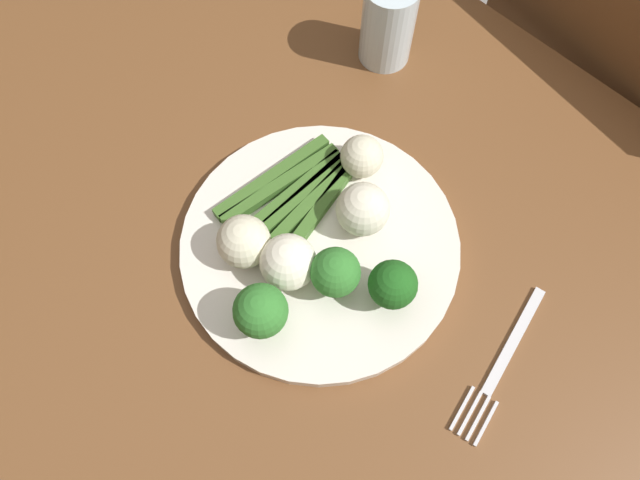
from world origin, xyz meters
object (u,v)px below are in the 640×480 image
object	(u,v)px
chair	(590,135)
broccoli_back_right	(335,273)
broccoli_right	(261,311)
cauliflower_edge	(241,244)
plate	(320,245)
water_glass	(388,23)
cauliflower_near_center	(288,262)
broccoli_left	(393,285)
fork	(502,363)
cauliflower_near_fork	(363,209)
dining_table	(251,284)
cauliflower_mid	(362,156)
asparagus_bundle	(293,197)

from	to	relation	value
chair	broccoli_back_right	world-z (taller)	chair
broccoli_right	cauliflower_edge	bearing A→B (deg)	-26.75
plate	water_glass	distance (m)	0.27
broccoli_back_right	plate	bearing A→B (deg)	-27.24
cauliflower_near_center	water_glass	bearing A→B (deg)	-64.86
plate	cauliflower_near_center	size ratio (longest dim) A/B	5.18
chair	water_glass	world-z (taller)	chair
plate	broccoli_left	distance (m)	0.10
fork	chair	bearing A→B (deg)	-179.00
plate	broccoli_left	bearing A→B (deg)	-175.22
cauliflower_near_center	fork	bearing A→B (deg)	-157.66
chair	cauliflower_near_fork	xyz separation A→B (m)	(0.08, 0.47, 0.28)
broccoli_left	broccoli_back_right	xyz separation A→B (m)	(0.04, 0.03, 0.00)
dining_table	cauliflower_near_center	size ratio (longest dim) A/B	24.03
cauliflower_mid	cauliflower_near_fork	xyz separation A→B (m)	(-0.04, 0.04, 0.00)
chair	broccoli_back_right	xyz separation A→B (m)	(0.05, 0.54, 0.28)
cauliflower_near_center	chair	bearing A→B (deg)	-98.90
broccoli_back_right	cauliflower_mid	size ratio (longest dim) A/B	1.29
chair	cauliflower_near_center	size ratio (longest dim) A/B	16.17
broccoli_left	cauliflower_mid	xyz separation A→B (m)	(0.12, -0.08, -0.01)
cauliflower_edge	water_glass	size ratio (longest dim) A/B	0.52
broccoli_back_right	cauliflower_edge	distance (m)	0.09
cauliflower_near_center	plate	bearing A→B (deg)	-87.03
cauliflower_near_fork	cauliflower_near_center	distance (m)	0.09
broccoli_left	fork	size ratio (longest dim) A/B	0.34
dining_table	broccoli_left	size ratio (longest dim) A/B	23.17
cauliflower_edge	water_glass	bearing A→B (deg)	-74.01
fork	broccoli_right	bearing A→B (deg)	-65.63
broccoli_back_right	water_glass	world-z (taller)	water_glass
broccoli_left	plate	bearing A→B (deg)	4.78
cauliflower_edge	asparagus_bundle	bearing A→B (deg)	-81.89
broccoli_back_right	water_glass	xyz separation A→B (m)	(0.17, -0.25, 0.00)
dining_table	asparagus_bundle	xyz separation A→B (m)	(-0.00, -0.07, 0.13)
chair	fork	xyz separation A→B (m)	(-0.11, 0.48, 0.24)
cauliflower_edge	fork	xyz separation A→B (m)	(-0.25, -0.10, -0.04)
cauliflower_mid	fork	distance (m)	0.24
cauliflower_near_fork	cauliflower_near_center	bearing A→B (deg)	83.34
broccoli_left	broccoli_right	bearing A→B (deg)	57.69
cauliflower_near_fork	fork	xyz separation A→B (m)	(-0.19, 0.01, -0.04)
asparagus_bundle	broccoli_right	xyz separation A→B (m)	(-0.08, 0.11, 0.03)
dining_table	plate	size ratio (longest dim) A/B	4.64
chair	cauliflower_mid	xyz separation A→B (m)	(0.12, 0.43, 0.27)
broccoli_left	cauliflower_near_center	size ratio (longest dim) A/B	1.04
chair	cauliflower_edge	distance (m)	0.66
broccoli_back_right	cauliflower_mid	xyz separation A→B (m)	(0.07, -0.11, -0.01)
broccoli_back_right	cauliflower_near_center	size ratio (longest dim) A/B	1.07
broccoli_left	cauliflower_mid	world-z (taller)	broccoli_left
cauliflower_near_fork	cauliflower_edge	distance (m)	0.12
chair	water_glass	xyz separation A→B (m)	(0.22, 0.29, 0.28)
chair	plate	bearing A→B (deg)	88.00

